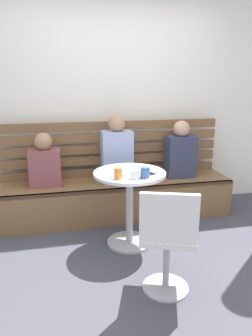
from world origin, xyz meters
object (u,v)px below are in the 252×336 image
at_px(cafe_table, 130,194).
at_px(person_child_left, 45,163).
at_px(person_adult, 117,153).
at_px(cup_mug_blue, 145,172).
at_px(cup_glass_short, 135,174).
at_px(person_child_middle, 180,152).
at_px(booth_bench, 115,199).
at_px(cup_tumbler_orange, 118,173).
at_px(white_chair, 168,238).
at_px(phone_on_table, 148,173).
at_px(plate_small, 131,170).

xyz_separation_m(cafe_table, person_child_left, (-0.79, 0.68, 0.18)).
xyz_separation_m(person_adult, cup_mug_blue, (0.10, -0.84, 0.00)).
bearing_deg(cup_glass_short, person_child_middle, 48.90).
bearing_deg(booth_bench, cup_tumbler_orange, -98.42).
distance_m(white_chair, person_child_left, 1.75).
bearing_deg(person_child_middle, phone_on_table, -129.23).
height_order(person_child_middle, cup_tumbler_orange, person_child_middle).
xyz_separation_m(person_adult, plate_small, (0.02, -0.61, -0.04)).
bearing_deg(plate_small, cafe_table, -118.32).
bearing_deg(cup_mug_blue, cup_glass_short, -173.86).
relative_size(cup_tumbler_orange, phone_on_table, 0.71).
xyz_separation_m(person_adult, phone_on_table, (0.16, -0.72, -0.04)).
distance_m(cafe_table, cup_mug_blue, 0.35).
bearing_deg(plate_small, white_chair, -84.47).
xyz_separation_m(person_child_middle, cup_mug_blue, (-0.68, -0.88, 0.05)).
bearing_deg(phone_on_table, person_child_middle, 23.05).
bearing_deg(person_adult, person_child_left, 177.17).
distance_m(cup_mug_blue, cup_glass_short, 0.09).
height_order(cafe_table, phone_on_table, phone_on_table).
bearing_deg(booth_bench, phone_on_table, -76.07).
bearing_deg(person_adult, booth_bench, 164.02).
relative_size(white_chair, person_adult, 1.11).
height_order(cup_tumbler_orange, plate_small, cup_tumbler_orange).
distance_m(person_child_middle, cup_mug_blue, 1.12).
xyz_separation_m(person_child_left, cup_tumbler_orange, (0.65, -0.86, 0.09)).
height_order(person_child_middle, cup_mug_blue, person_child_middle).
distance_m(cafe_table, white_chair, 0.82).
height_order(white_chair, person_child_middle, person_child_middle).
bearing_deg(phone_on_table, person_child_left, 113.84).
bearing_deg(phone_on_table, cup_mug_blue, -145.17).
xyz_separation_m(person_adult, person_child_middle, (0.78, 0.05, -0.04)).
height_order(person_adult, person_child_left, person_adult).
distance_m(white_chair, person_adult, 1.49).
bearing_deg(cup_glass_short, person_child_left, 131.90).
relative_size(booth_bench, plate_small, 15.88).
xyz_separation_m(person_child_middle, cup_glass_short, (-0.78, -0.89, 0.04)).
bearing_deg(phone_on_table, cafe_table, 126.81).
xyz_separation_m(white_chair, cup_glass_short, (-0.10, 0.60, 0.32)).
height_order(cup_tumbler_orange, cup_glass_short, cup_tumbler_orange).
xyz_separation_m(booth_bench, person_adult, (0.02, -0.01, 0.56)).
relative_size(cup_mug_blue, cup_tumbler_orange, 0.95).
distance_m(person_adult, person_child_left, 0.80).
bearing_deg(phone_on_table, person_adult, 74.70).
bearing_deg(phone_on_table, booth_bench, 76.21).
bearing_deg(cafe_table, person_child_left, 139.42).
bearing_deg(cafe_table, plate_small, 61.68).
bearing_deg(person_adult, white_chair, -86.14).
height_order(person_adult, person_child_middle, person_adult).
bearing_deg(cup_glass_short, cup_tumbler_orange, 169.68).
bearing_deg(plate_small, phone_on_table, -36.58).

